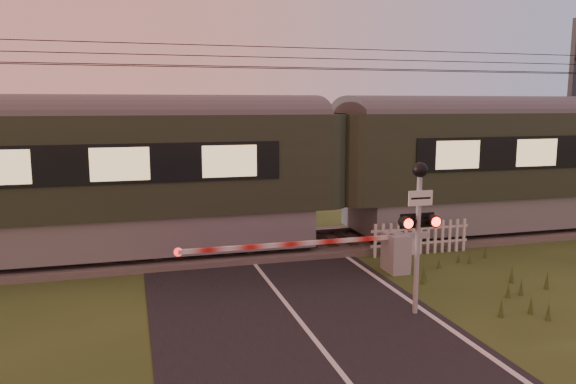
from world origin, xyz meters
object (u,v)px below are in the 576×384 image
object	(u,v)px
crossing_signal	(419,211)
picket_fence	(421,238)
train	(331,168)
catenary_mast	(572,114)
boom_gate	(384,251)

from	to	relation	value
crossing_signal	picket_fence	xyz separation A→B (m)	(2.49, 4.29, -1.73)
train	crossing_signal	distance (m)	6.20
catenary_mast	crossing_signal	bearing A→B (deg)	-143.47
crossing_signal	catenary_mast	size ratio (longest dim) A/B	0.42
boom_gate	crossing_signal	xyz separation A→B (m)	(-0.64, -2.91, 1.66)
train	crossing_signal	size ratio (longest dim) A/B	14.37
crossing_signal	picket_fence	world-z (taller)	crossing_signal
train	boom_gate	world-z (taller)	train
picket_fence	crossing_signal	bearing A→B (deg)	-120.12
boom_gate	picket_fence	bearing A→B (deg)	36.90
picket_fence	boom_gate	bearing A→B (deg)	-143.10
catenary_mast	picket_fence	bearing A→B (deg)	-155.06
picket_fence	catenary_mast	bearing A→B (deg)	24.94
boom_gate	picket_fence	size ratio (longest dim) A/B	2.12
boom_gate	catenary_mast	distance (m)	12.54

